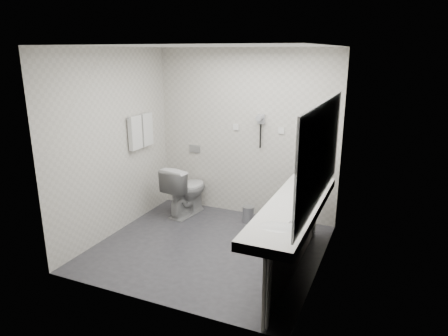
% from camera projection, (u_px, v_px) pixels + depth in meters
% --- Properties ---
extents(floor, '(2.80, 2.80, 0.00)m').
position_uv_depth(floor, '(209.00, 247.00, 5.22)').
color(floor, '#2F2E34').
rests_on(floor, ground).
extents(ceiling, '(2.80, 2.80, 0.00)m').
position_uv_depth(ceiling, '(206.00, 46.00, 4.52)').
color(ceiling, silver).
rests_on(ceiling, wall_back).
extents(wall_back, '(2.80, 0.00, 2.80)m').
position_uv_depth(wall_back, '(245.00, 134.00, 6.01)').
color(wall_back, beige).
rests_on(wall_back, floor).
extents(wall_front, '(2.80, 0.00, 2.80)m').
position_uv_depth(wall_front, '(147.00, 186.00, 3.72)').
color(wall_front, beige).
rests_on(wall_front, floor).
extents(wall_left, '(0.00, 2.60, 2.60)m').
position_uv_depth(wall_left, '(114.00, 144.00, 5.40)').
color(wall_left, beige).
rests_on(wall_left, floor).
extents(wall_right, '(0.00, 2.60, 2.60)m').
position_uv_depth(wall_right, '(325.00, 167.00, 4.33)').
color(wall_right, beige).
rests_on(wall_right, floor).
extents(vanity_counter, '(0.55, 2.20, 0.10)m').
position_uv_depth(vanity_counter, '(293.00, 208.00, 4.39)').
color(vanity_counter, silver).
rests_on(vanity_counter, floor).
extents(vanity_panel, '(0.03, 2.15, 0.75)m').
position_uv_depth(vanity_panel, '(294.00, 244.00, 4.50)').
color(vanity_panel, gray).
rests_on(vanity_panel, floor).
extents(vanity_post_near, '(0.06, 0.06, 0.75)m').
position_uv_depth(vanity_post_near, '(268.00, 294.00, 3.57)').
color(vanity_post_near, silver).
rests_on(vanity_post_near, floor).
extents(vanity_post_far, '(0.06, 0.06, 0.75)m').
position_uv_depth(vanity_post_far, '(315.00, 212.00, 5.40)').
color(vanity_post_far, silver).
rests_on(vanity_post_far, floor).
extents(mirror, '(0.02, 2.20, 1.05)m').
position_uv_depth(mirror, '(321.00, 153.00, 4.11)').
color(mirror, '#B2BCC6').
rests_on(mirror, wall_right).
extents(basin_near, '(0.40, 0.31, 0.05)m').
position_uv_depth(basin_near, '(276.00, 228.00, 3.80)').
color(basin_near, silver).
rests_on(basin_near, vanity_counter).
extents(basin_far, '(0.40, 0.31, 0.05)m').
position_uv_depth(basin_far, '(306.00, 187.00, 4.95)').
color(basin_far, silver).
rests_on(basin_far, vanity_counter).
extents(faucet_near, '(0.04, 0.04, 0.15)m').
position_uv_depth(faucet_near, '(297.00, 223.00, 3.70)').
color(faucet_near, silver).
rests_on(faucet_near, vanity_counter).
extents(faucet_far, '(0.04, 0.04, 0.15)m').
position_uv_depth(faucet_far, '(323.00, 182.00, 4.85)').
color(faucet_far, silver).
rests_on(faucet_far, vanity_counter).
extents(soap_bottle_a, '(0.05, 0.05, 0.10)m').
position_uv_depth(soap_bottle_a, '(305.00, 201.00, 4.33)').
color(soap_bottle_a, white).
rests_on(soap_bottle_a, vanity_counter).
extents(soap_bottle_b, '(0.08, 0.08, 0.09)m').
position_uv_depth(soap_bottle_b, '(299.00, 197.00, 4.46)').
color(soap_bottle_b, white).
rests_on(soap_bottle_b, vanity_counter).
extents(soap_bottle_c, '(0.06, 0.06, 0.13)m').
position_uv_depth(soap_bottle_c, '(296.00, 203.00, 4.21)').
color(soap_bottle_c, white).
rests_on(soap_bottle_c, vanity_counter).
extents(glass_left, '(0.07, 0.07, 0.12)m').
position_uv_depth(glass_left, '(308.00, 191.00, 4.61)').
color(glass_left, silver).
rests_on(glass_left, vanity_counter).
extents(glass_right, '(0.07, 0.07, 0.12)m').
position_uv_depth(glass_right, '(309.00, 190.00, 4.63)').
color(glass_right, silver).
rests_on(glass_right, vanity_counter).
extents(toilet, '(0.55, 0.83, 0.79)m').
position_uv_depth(toilet, '(186.00, 190.00, 6.19)').
color(toilet, silver).
rests_on(toilet, floor).
extents(flush_plate, '(0.18, 0.02, 0.12)m').
position_uv_depth(flush_plate, '(195.00, 149.00, 6.41)').
color(flush_plate, '#B2B5BA').
rests_on(flush_plate, wall_back).
extents(pedal_bin, '(0.22, 0.22, 0.24)m').
position_uv_depth(pedal_bin, '(248.00, 215.00, 5.94)').
color(pedal_bin, '#B2B5BA').
rests_on(pedal_bin, floor).
extents(bin_lid, '(0.17, 0.17, 0.01)m').
position_uv_depth(bin_lid, '(249.00, 207.00, 5.90)').
color(bin_lid, '#B2B5BA').
rests_on(bin_lid, pedal_bin).
extents(towel_rail, '(0.02, 0.62, 0.02)m').
position_uv_depth(towel_rail, '(139.00, 116.00, 5.79)').
color(towel_rail, silver).
rests_on(towel_rail, wall_left).
extents(towel_near, '(0.07, 0.24, 0.48)m').
position_uv_depth(towel_near, '(135.00, 133.00, 5.72)').
color(towel_near, silver).
rests_on(towel_near, towel_rail).
extents(towel_far, '(0.07, 0.24, 0.48)m').
position_uv_depth(towel_far, '(146.00, 129.00, 5.97)').
color(towel_far, silver).
rests_on(towel_far, towel_rail).
extents(dryer_cradle, '(0.10, 0.04, 0.14)m').
position_uv_depth(dryer_cradle, '(261.00, 119.00, 5.82)').
color(dryer_cradle, '#939499').
rests_on(dryer_cradle, wall_back).
extents(dryer_barrel, '(0.08, 0.14, 0.08)m').
position_uv_depth(dryer_barrel, '(260.00, 118.00, 5.75)').
color(dryer_barrel, '#939499').
rests_on(dryer_barrel, dryer_cradle).
extents(dryer_cord, '(0.02, 0.02, 0.35)m').
position_uv_depth(dryer_cord, '(260.00, 136.00, 5.88)').
color(dryer_cord, black).
rests_on(dryer_cord, dryer_cradle).
extents(switch_plate_a, '(0.09, 0.02, 0.09)m').
position_uv_depth(switch_plate_a, '(236.00, 127.00, 6.03)').
color(switch_plate_a, silver).
rests_on(switch_plate_a, wall_back).
extents(switch_plate_b, '(0.09, 0.02, 0.09)m').
position_uv_depth(switch_plate_b, '(281.00, 131.00, 5.76)').
color(switch_plate_b, silver).
rests_on(switch_plate_b, wall_back).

